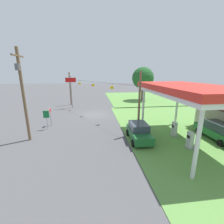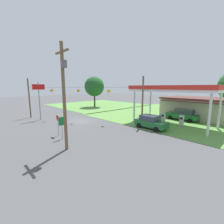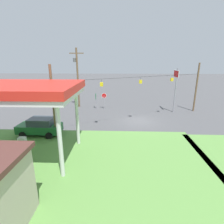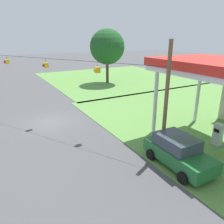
# 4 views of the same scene
# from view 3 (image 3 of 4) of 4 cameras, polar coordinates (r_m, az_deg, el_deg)

# --- Properties ---
(ground_plane) EXTENTS (160.00, 160.00, 0.00)m
(ground_plane) POSITION_cam_3_polar(r_m,az_deg,el_deg) (22.24, 8.72, -2.99)
(ground_plane) COLOR #4C4C4F
(fuel_pump_near) EXTENTS (0.71, 0.56, 1.64)m
(fuel_pump_near) POSITION_cam_3_polar(r_m,az_deg,el_deg) (15.70, -27.02, -10.24)
(fuel_pump_near) COLOR gray
(fuel_pump_near) RESTS_ON ground
(car_at_pumps_front) EXTENTS (4.33, 2.20, 1.80)m
(car_at_pumps_front) POSITION_cam_3_polar(r_m,az_deg,el_deg) (19.22, -22.38, -4.34)
(car_at_pumps_front) COLOR #1E602D
(car_at_pumps_front) RESTS_ON ground
(stop_sign_roadside) EXTENTS (0.80, 0.08, 2.50)m
(stop_sign_roadside) POSITION_cam_3_polar(r_m,az_deg,el_deg) (27.24, -2.60, 4.78)
(stop_sign_roadside) COLOR #99999E
(stop_sign_roadside) RESTS_ON ground
(stop_sign_overhead) EXTENTS (0.22, 2.08, 6.33)m
(stop_sign_overhead) POSITION_cam_3_polar(r_m,az_deg,el_deg) (26.56, 20.13, 9.24)
(stop_sign_overhead) COLOR gray
(stop_sign_overhead) RESTS_ON ground
(route_sign) EXTENTS (0.10, 0.70, 2.40)m
(route_sign) POSITION_cam_3_polar(r_m,az_deg,el_deg) (27.52, -5.25, 4.63)
(route_sign) COLOR gray
(route_sign) RESTS_ON ground
(utility_pole_main) EXTENTS (2.20, 0.44, 9.19)m
(utility_pole_main) POSITION_cam_3_polar(r_m,az_deg,el_deg) (28.53, -11.26, 11.79)
(utility_pole_main) COLOR brown
(utility_pole_main) RESTS_ON ground
(signal_span_gantry) EXTENTS (17.71, 10.24, 7.04)m
(signal_span_gantry) POSITION_cam_3_polar(r_m,az_deg,el_deg) (21.30, 9.16, 6.72)
(signal_span_gantry) COLOR brown
(signal_span_gantry) RESTS_ON ground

